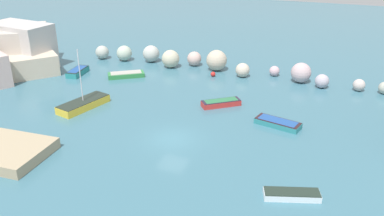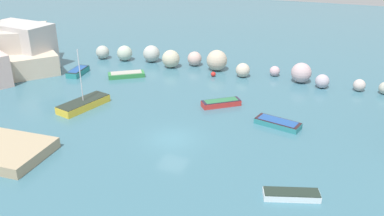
{
  "view_description": "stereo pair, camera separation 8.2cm",
  "coord_description": "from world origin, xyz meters",
  "px_view_note": "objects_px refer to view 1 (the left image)",
  "views": [
    {
      "loc": [
        12.75,
        -28.31,
        16.55
      ],
      "look_at": [
        0.0,
        4.74,
        1.0
      ],
      "focal_mm": 37.86,
      "sensor_mm": 36.0,
      "label": 1
    },
    {
      "loc": [
        12.82,
        -28.28,
        16.55
      ],
      "look_at": [
        0.0,
        4.74,
        1.0
      ],
      "focal_mm": 37.86,
      "sensor_mm": 36.0,
      "label": 2
    }
  ],
  "objects_px": {
    "moored_boat_0": "(83,104)",
    "moored_boat_3": "(292,195)",
    "moored_boat_4": "(126,75)",
    "channel_buoy": "(213,74)",
    "moored_boat_1": "(221,103)",
    "moored_boat_2": "(278,123)",
    "moored_boat_5": "(78,72)"
  },
  "relations": [
    {
      "from": "moored_boat_2",
      "to": "moored_boat_0",
      "type": "bearing_deg",
      "value": 21.99
    },
    {
      "from": "channel_buoy",
      "to": "moored_boat_4",
      "type": "bearing_deg",
      "value": -157.92
    },
    {
      "from": "moored_boat_4",
      "to": "moored_boat_3",
      "type": "bearing_deg",
      "value": 107.13
    },
    {
      "from": "moored_boat_4",
      "to": "channel_buoy",
      "type": "bearing_deg",
      "value": 167.07
    },
    {
      "from": "channel_buoy",
      "to": "moored_boat_1",
      "type": "relative_size",
      "value": 0.15
    },
    {
      "from": "moored_boat_1",
      "to": "moored_boat_0",
      "type": "bearing_deg",
      "value": 164.76
    },
    {
      "from": "moored_boat_3",
      "to": "moored_boat_4",
      "type": "relative_size",
      "value": 0.88
    },
    {
      "from": "moored_boat_0",
      "to": "moored_boat_2",
      "type": "relative_size",
      "value": 1.39
    },
    {
      "from": "moored_boat_2",
      "to": "moored_boat_5",
      "type": "height_order",
      "value": "moored_boat_5"
    },
    {
      "from": "channel_buoy",
      "to": "moored_boat_0",
      "type": "xyz_separation_m",
      "value": [
        -9.26,
        -13.92,
        0.12
      ]
    },
    {
      "from": "moored_boat_0",
      "to": "moored_boat_3",
      "type": "relative_size",
      "value": 1.55
    },
    {
      "from": "moored_boat_2",
      "to": "channel_buoy",
      "type": "bearing_deg",
      "value": -34.51
    },
    {
      "from": "moored_boat_3",
      "to": "moored_boat_1",
      "type": "bearing_deg",
      "value": 106.49
    },
    {
      "from": "moored_boat_5",
      "to": "moored_boat_2",
      "type": "bearing_deg",
      "value": -110.28
    },
    {
      "from": "moored_boat_0",
      "to": "moored_boat_1",
      "type": "bearing_deg",
      "value": -53.13
    },
    {
      "from": "moored_boat_4",
      "to": "moored_boat_0",
      "type": "bearing_deg",
      "value": 58.95
    },
    {
      "from": "channel_buoy",
      "to": "moored_boat_4",
      "type": "xyz_separation_m",
      "value": [
        -9.95,
        -4.03,
        -0.01
      ]
    },
    {
      "from": "channel_buoy",
      "to": "moored_boat_3",
      "type": "height_order",
      "value": "channel_buoy"
    },
    {
      "from": "channel_buoy",
      "to": "moored_boat_2",
      "type": "height_order",
      "value": "channel_buoy"
    },
    {
      "from": "moored_boat_1",
      "to": "moored_boat_4",
      "type": "height_order",
      "value": "moored_boat_1"
    },
    {
      "from": "moored_boat_4",
      "to": "moored_boat_5",
      "type": "bearing_deg",
      "value": -22.43
    },
    {
      "from": "moored_boat_0",
      "to": "moored_boat_3",
      "type": "xyz_separation_m",
      "value": [
        22.05,
        -7.79,
        -0.16
      ]
    },
    {
      "from": "moored_boat_1",
      "to": "moored_boat_2",
      "type": "height_order",
      "value": "moored_boat_1"
    },
    {
      "from": "moored_boat_0",
      "to": "moored_boat_1",
      "type": "distance_m",
      "value": 14.04
    },
    {
      "from": "moored_boat_0",
      "to": "channel_buoy",
      "type": "bearing_deg",
      "value": -19.82
    },
    {
      "from": "moored_boat_3",
      "to": "moored_boat_4",
      "type": "height_order",
      "value": "moored_boat_4"
    },
    {
      "from": "moored_boat_0",
      "to": "moored_boat_4",
      "type": "height_order",
      "value": "moored_boat_0"
    },
    {
      "from": "moored_boat_1",
      "to": "moored_boat_4",
      "type": "bearing_deg",
      "value": 123.84
    },
    {
      "from": "channel_buoy",
      "to": "moored_boat_3",
      "type": "bearing_deg",
      "value": -59.49
    },
    {
      "from": "moored_boat_2",
      "to": "moored_boat_5",
      "type": "distance_m",
      "value": 26.63
    },
    {
      "from": "moored_boat_0",
      "to": "moored_boat_4",
      "type": "relative_size",
      "value": 1.36
    },
    {
      "from": "channel_buoy",
      "to": "moored_boat_4",
      "type": "relative_size",
      "value": 0.13
    }
  ]
}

